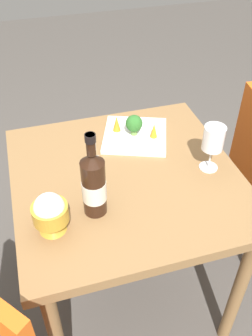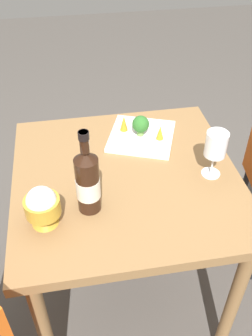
{
  "view_description": "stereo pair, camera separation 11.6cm",
  "coord_description": "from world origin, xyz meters",
  "px_view_note": "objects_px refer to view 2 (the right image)",
  "views": [
    {
      "loc": [
        0.29,
        0.97,
        1.63
      ],
      "look_at": [
        0.0,
        0.0,
        0.77
      ],
      "focal_mm": 40.08,
      "sensor_mm": 36.0,
      "label": 1
    },
    {
      "loc": [
        0.17,
        1.0,
        1.63
      ],
      "look_at": [
        0.0,
        0.0,
        0.77
      ],
      "focal_mm": 40.08,
      "sensor_mm": 36.0,
      "label": 2
    }
  ],
  "objects_px": {
    "wine_glass": "(216,145)",
    "carrot_garnish_left": "(160,132)",
    "rice_bowl": "(42,206)",
    "serving_plate": "(142,136)",
    "broccoli_floret": "(141,125)",
    "carrot_garnish_right": "(124,123)",
    "wine_bottle": "(88,181)"
  },
  "relations": [
    {
      "from": "wine_glass",
      "to": "serving_plate",
      "type": "distance_m",
      "value": 0.35
    },
    {
      "from": "carrot_garnish_left",
      "to": "broccoli_floret",
      "type": "bearing_deg",
      "value": -28.97
    },
    {
      "from": "serving_plate",
      "to": "carrot_garnish_right",
      "type": "xyz_separation_m",
      "value": [
        0.07,
        -0.04,
        0.04
      ]
    },
    {
      "from": "rice_bowl",
      "to": "serving_plate",
      "type": "bearing_deg",
      "value": -134.73
    },
    {
      "from": "wine_bottle",
      "to": "broccoli_floret",
      "type": "height_order",
      "value": "wine_bottle"
    },
    {
      "from": "rice_bowl",
      "to": "carrot_garnish_left",
      "type": "bearing_deg",
      "value": -142.16
    },
    {
      "from": "wine_glass",
      "to": "carrot_garnish_right",
      "type": "height_order",
      "value": "wine_glass"
    },
    {
      "from": "wine_bottle",
      "to": "carrot_garnish_left",
      "type": "distance_m",
      "value": 0.45
    },
    {
      "from": "wine_glass",
      "to": "carrot_garnish_left",
      "type": "xyz_separation_m",
      "value": [
        0.14,
        -0.22,
        -0.08
      ]
    },
    {
      "from": "rice_bowl",
      "to": "broccoli_floret",
      "type": "distance_m",
      "value": 0.55
    },
    {
      "from": "wine_bottle",
      "to": "carrot_garnish_right",
      "type": "bearing_deg",
      "value": -114.43
    },
    {
      "from": "wine_glass",
      "to": "rice_bowl",
      "type": "bearing_deg",
      "value": 12.64
    },
    {
      "from": "broccoli_floret",
      "to": "carrot_garnish_left",
      "type": "relative_size",
      "value": 1.41
    },
    {
      "from": "rice_bowl",
      "to": "wine_glass",
      "type": "bearing_deg",
      "value": -167.36
    },
    {
      "from": "carrot_garnish_left",
      "to": "carrot_garnish_right",
      "type": "distance_m",
      "value": 0.16
    },
    {
      "from": "wine_glass",
      "to": "broccoli_floret",
      "type": "bearing_deg",
      "value": -51.44
    },
    {
      "from": "wine_glass",
      "to": "broccoli_floret",
      "type": "distance_m",
      "value": 0.34
    },
    {
      "from": "carrot_garnish_left",
      "to": "serving_plate",
      "type": "bearing_deg",
      "value": -31.61
    },
    {
      "from": "wine_bottle",
      "to": "serving_plate",
      "type": "relative_size",
      "value": 0.93
    },
    {
      "from": "wine_bottle",
      "to": "wine_glass",
      "type": "xyz_separation_m",
      "value": [
        -0.45,
        -0.09,
        0.01
      ]
    },
    {
      "from": "serving_plate",
      "to": "broccoli_floret",
      "type": "xyz_separation_m",
      "value": [
        0.01,
        0.0,
        0.06
      ]
    },
    {
      "from": "rice_bowl",
      "to": "broccoli_floret",
      "type": "height_order",
      "value": "rice_bowl"
    },
    {
      "from": "wine_glass",
      "to": "carrot_garnish_right",
      "type": "bearing_deg",
      "value": -48.91
    },
    {
      "from": "wine_bottle",
      "to": "serving_plate",
      "type": "bearing_deg",
      "value": -124.87
    },
    {
      "from": "carrot_garnish_left",
      "to": "wine_glass",
      "type": "bearing_deg",
      "value": 121.75
    },
    {
      "from": "rice_bowl",
      "to": "serving_plate",
      "type": "height_order",
      "value": "rice_bowl"
    },
    {
      "from": "carrot_garnish_right",
      "to": "carrot_garnish_left",
      "type": "bearing_deg",
      "value": 146.82
    },
    {
      "from": "broccoli_floret",
      "to": "carrot_garnish_left",
      "type": "bearing_deg",
      "value": 151.03
    },
    {
      "from": "broccoli_floret",
      "to": "carrot_garnish_left",
      "type": "height_order",
      "value": "broccoli_floret"
    },
    {
      "from": "wine_glass",
      "to": "carrot_garnish_right",
      "type": "relative_size",
      "value": 2.71
    },
    {
      "from": "broccoli_floret",
      "to": "carrot_garnish_right",
      "type": "bearing_deg",
      "value": -37.69
    },
    {
      "from": "broccoli_floret",
      "to": "serving_plate",
      "type": "bearing_deg",
      "value": -169.7
    }
  ]
}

